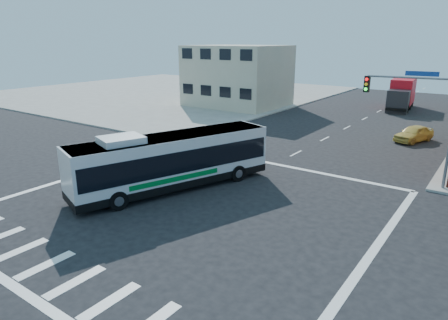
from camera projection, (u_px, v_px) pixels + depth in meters
The scene contains 7 objects.
ground at pixel (191, 206), 21.84m from camera, with size 120.00×120.00×0.00m, color black.
sidewalk_nw at pixel (166, 92), 68.53m from camera, with size 50.00×50.00×0.15m, color gray.
building_west at pixel (237, 76), 53.48m from camera, with size 12.06×10.06×8.00m.
signal_mast_ne at pixel (423, 106), 23.61m from camera, with size 7.91×1.13×8.07m.
transit_bus at pixel (172, 160), 24.00m from camera, with size 6.67×12.60×3.68m.
box_truck at pixel (402, 95), 51.56m from camera, with size 3.37×8.80×3.87m.
parked_car at pixel (414, 134), 35.50m from camera, with size 1.71×4.24×1.44m, color #D8BD51.
Camera 1 is at (13.17, -15.36, 8.79)m, focal length 32.00 mm.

